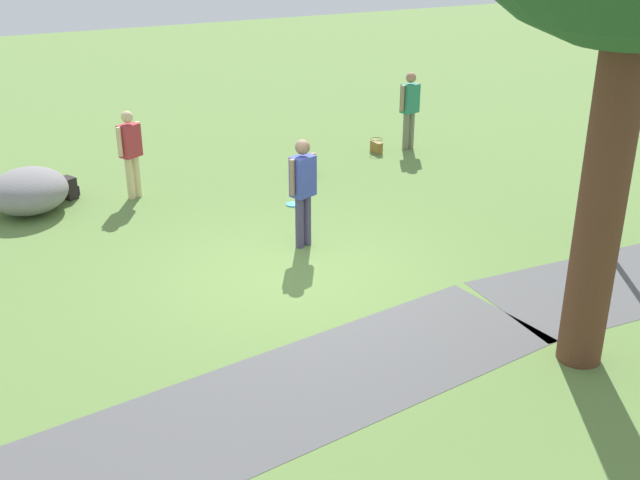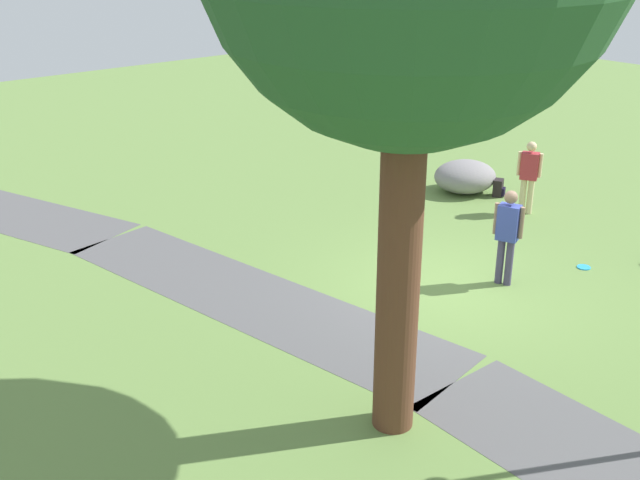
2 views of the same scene
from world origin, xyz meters
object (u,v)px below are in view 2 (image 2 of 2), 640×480
at_px(backpack_by_boulder, 499,188).
at_px(frisbee_on_grass, 584,267).
at_px(man_near_boulder, 529,173).
at_px(lawn_boulder, 465,177).
at_px(passerby_on_path, 508,231).

distance_m(backpack_by_boulder, frisbee_on_grass, 4.07).
bearing_deg(man_near_boulder, lawn_boulder, -2.91).
bearing_deg(man_near_boulder, passerby_on_path, 120.20).
bearing_deg(lawn_boulder, passerby_on_path, 137.71).
relative_size(lawn_boulder, frisbee_on_grass, 7.36).
relative_size(lawn_boulder, passerby_on_path, 1.05).
relative_size(lawn_boulder, backpack_by_boulder, 4.53).
xyz_separation_m(man_near_boulder, backpack_by_boulder, (1.08, -0.46, -0.73)).
xyz_separation_m(lawn_boulder, man_near_boulder, (-1.79, 0.09, 0.55)).
relative_size(man_near_boulder, passerby_on_path, 0.93).
distance_m(lawn_boulder, frisbee_on_grass, 4.57).
height_order(lawn_boulder, backpack_by_boulder, lawn_boulder).
xyz_separation_m(backpack_by_boulder, frisbee_on_grass, (-3.53, 2.03, -0.18)).
distance_m(man_near_boulder, frisbee_on_grass, 3.05).
distance_m(passerby_on_path, backpack_by_boulder, 4.83).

